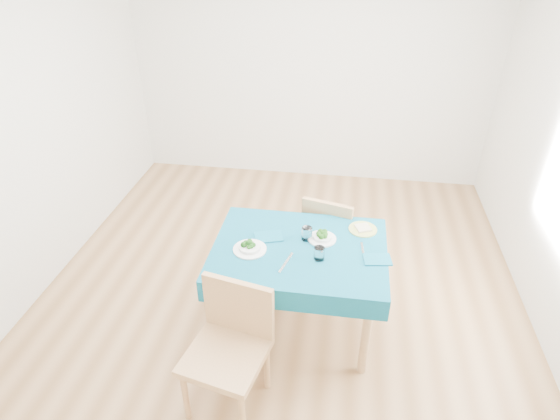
# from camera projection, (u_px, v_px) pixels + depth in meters

# --- Properties ---
(room_shell) EXTENTS (4.02, 4.52, 2.73)m
(room_shell) POSITION_uv_depth(u_px,v_px,m) (280.00, 149.00, 3.22)
(room_shell) COLOR brown
(room_shell) RESTS_ON ground
(table) EXTENTS (1.19, 0.91, 0.76)m
(table) POSITION_uv_depth(u_px,v_px,m) (298.00, 289.00, 3.44)
(table) COLOR #094D66
(table) RESTS_ON ground
(chair_near) EXTENTS (0.56, 0.60, 1.16)m
(chair_near) POSITION_uv_depth(u_px,v_px,m) (224.00, 338.00, 2.77)
(chair_near) COLOR #AC8050
(chair_near) RESTS_ON ground
(chair_far) EXTENTS (0.51, 0.54, 1.02)m
(chair_far) POSITION_uv_depth(u_px,v_px,m) (333.00, 227.00, 3.90)
(chair_far) COLOR #AC8050
(chair_far) RESTS_ON ground
(bowl_near) EXTENTS (0.23, 0.23, 0.07)m
(bowl_near) POSITION_uv_depth(u_px,v_px,m) (250.00, 246.00, 3.20)
(bowl_near) COLOR white
(bowl_near) RESTS_ON table
(bowl_far) EXTENTS (0.20, 0.20, 0.06)m
(bowl_far) POSITION_uv_depth(u_px,v_px,m) (322.00, 236.00, 3.31)
(bowl_far) COLOR white
(bowl_far) RESTS_ON table
(fork_near) EXTENTS (0.07, 0.18, 0.00)m
(fork_near) POSITION_uv_depth(u_px,v_px,m) (248.00, 248.00, 3.23)
(fork_near) COLOR silver
(fork_near) RESTS_ON table
(knife_near) EXTENTS (0.08, 0.23, 0.00)m
(knife_near) POSITION_uv_depth(u_px,v_px,m) (286.00, 262.00, 3.10)
(knife_near) COLOR silver
(knife_near) RESTS_ON table
(fork_far) EXTENTS (0.06, 0.20, 0.00)m
(fork_far) POSITION_uv_depth(u_px,v_px,m) (319.00, 242.00, 3.29)
(fork_far) COLOR silver
(fork_far) RESTS_ON table
(knife_far) EXTENTS (0.03, 0.20, 0.00)m
(knife_far) POSITION_uv_depth(u_px,v_px,m) (363.00, 251.00, 3.20)
(knife_far) COLOR silver
(knife_far) RESTS_ON table
(napkin_near) EXTENTS (0.23, 0.19, 0.01)m
(napkin_near) POSITION_uv_depth(u_px,v_px,m) (269.00, 237.00, 3.34)
(napkin_near) COLOR #0D5771
(napkin_near) RESTS_ON table
(napkin_far) EXTENTS (0.20, 0.15, 0.01)m
(napkin_far) POSITION_uv_depth(u_px,v_px,m) (377.00, 260.00, 3.12)
(napkin_far) COLOR #0D5771
(napkin_far) RESTS_ON table
(tumbler_center) EXTENTS (0.08, 0.08, 0.10)m
(tumbler_center) POSITION_uv_depth(u_px,v_px,m) (307.00, 234.00, 3.30)
(tumbler_center) COLOR white
(tumbler_center) RESTS_ON table
(tumbler_side) EXTENTS (0.07, 0.07, 0.09)m
(tumbler_side) POSITION_uv_depth(u_px,v_px,m) (319.00, 253.00, 3.11)
(tumbler_side) COLOR white
(tumbler_side) RESTS_ON table
(side_plate) EXTENTS (0.21, 0.21, 0.01)m
(side_plate) POSITION_uv_depth(u_px,v_px,m) (363.00, 229.00, 3.42)
(side_plate) COLOR #BBC25E
(side_plate) RESTS_ON table
(bread_slice) EXTENTS (0.13, 0.13, 0.02)m
(bread_slice) POSITION_uv_depth(u_px,v_px,m) (363.00, 228.00, 3.42)
(bread_slice) COLOR beige
(bread_slice) RESTS_ON side_plate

